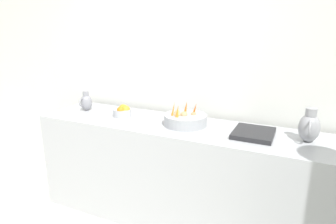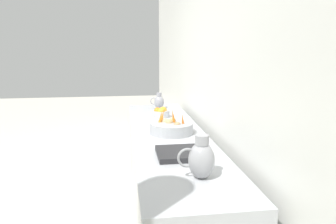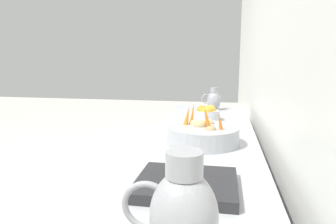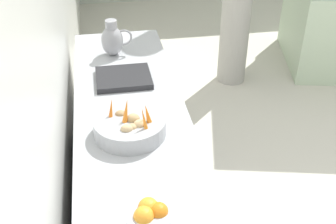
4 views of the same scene
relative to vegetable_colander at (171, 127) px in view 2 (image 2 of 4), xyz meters
name	(u,v)px [view 2 (image 2 of 4)]	position (x,y,z in m)	size (l,w,h in m)	color
tile_wall_left	(240,71)	(-0.40, 0.50, 0.52)	(0.10, 8.99, 3.00)	silver
prep_counter	(169,184)	(0.02, 0.00, -0.52)	(0.63, 2.71, 0.93)	#ADAFB5
vegetable_colander	(171,127)	(0.00, 0.00, 0.00)	(0.37, 0.37, 0.21)	#9EA0A5
orange_bowl	(161,113)	(0.01, -0.63, 0.00)	(0.17, 0.17, 0.11)	#ADAFB5
metal_pitcher_tall	(201,159)	(-0.02, 0.96, 0.06)	(0.21, 0.15, 0.25)	#939399
metal_pitcher_short	(159,102)	(-0.02, -1.09, 0.04)	(0.16, 0.12, 0.19)	gray
counter_sink_basin	(182,153)	(0.01, 0.58, -0.03)	(0.34, 0.30, 0.04)	#232326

